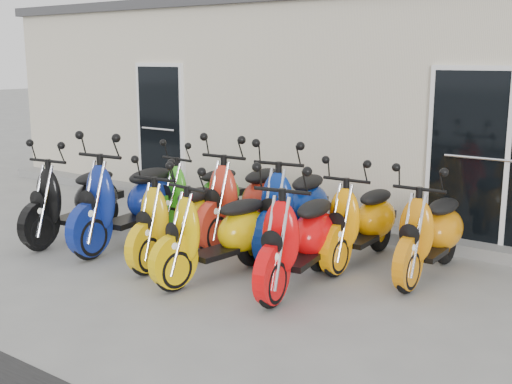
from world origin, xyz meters
TOP-DOWN VIEW (x-y plane):
  - ground at (0.00, 0.00)m, footprint 80.00×80.00m
  - building at (0.00, 5.20)m, footprint 14.00×6.00m
  - roof_cap at (0.00, 5.20)m, footprint 14.20×6.20m
  - front_step at (0.00, 2.02)m, footprint 14.00×0.40m
  - door_left at (-3.20, 2.17)m, footprint 1.07×0.08m
  - door_right at (2.60, 2.17)m, footprint 2.02×0.08m
  - scooter_front_black at (-2.25, -0.44)m, footprint 0.96×1.97m
  - scooter_front_blue at (-1.44, -0.22)m, footprint 0.98×2.15m
  - scooter_front_orange_a at (-0.49, -0.32)m, footprint 0.87×1.86m
  - scooter_front_orange_b at (0.28, -0.50)m, footprint 0.89×1.88m
  - scooter_front_red at (1.18, -0.23)m, footprint 0.97×1.98m
  - scooter_back_green at (-1.22, 0.91)m, footprint 0.82×1.84m
  - scooter_back_red at (-0.32, 0.79)m, footprint 0.84×2.05m
  - scooter_back_blue at (0.44, 0.80)m, footprint 1.03×2.09m
  - scooter_back_yellow at (1.32, 0.90)m, footprint 0.69×1.81m
  - scooter_back_extra at (2.17, 0.90)m, footprint 0.69×1.81m

SIDE VIEW (x-z plane):
  - ground at x=0.00m, z-range 0.00..0.00m
  - front_step at x=0.00m, z-range 0.00..0.15m
  - scooter_back_green at x=-1.22m, z-range 0.00..1.32m
  - scooter_front_orange_a at x=-0.49m, z-range 0.00..1.32m
  - scooter_back_yellow at x=1.32m, z-range 0.00..1.33m
  - scooter_back_extra at x=2.17m, z-range 0.00..1.33m
  - scooter_front_orange_b at x=0.28m, z-range 0.00..1.33m
  - scooter_front_black at x=-2.25m, z-range 0.00..1.39m
  - scooter_front_red at x=1.18m, z-range 0.00..1.40m
  - scooter_back_blue at x=0.44m, z-range 0.00..1.48m
  - scooter_back_red at x=-0.32m, z-range 0.00..1.49m
  - scooter_front_blue at x=-1.44m, z-range 0.00..1.54m
  - door_left at x=-3.20m, z-range 0.15..2.37m
  - door_right at x=2.60m, z-range 0.15..2.37m
  - building at x=0.00m, z-range 0.00..3.20m
  - roof_cap at x=0.00m, z-range 3.20..3.36m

